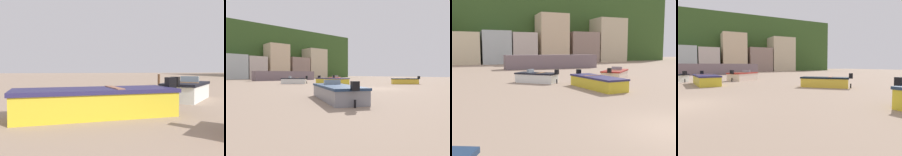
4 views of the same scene
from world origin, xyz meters
TOP-DOWN VIEW (x-y plane):
  - headland_hill at (0.00, 66.00)m, footprint 90.00×32.00m
  - harbor_pier at (5.35, 30.00)m, footprint 14.07×2.40m
  - townhouse_centre_left at (-1.04, 46.85)m, footprint 5.56×5.70m
  - townhouse_centre at (4.51, 47.27)m, footprint 5.03×6.55m
  - townhouse_centre_right at (10.96, 46.73)m, footprint 6.28×5.45m
  - townhouse_right at (18.17, 47.46)m, footprint 6.54×6.92m
  - townhouse_far_right at (25.26, 46.99)m, footprint 7.06×5.98m
  - boat_cream_1 at (6.11, 13.69)m, footprint 4.13×4.10m
  - boat_yellow_4 at (1.88, 9.43)m, footprint 2.19×5.35m
  - boat_yellow_5 at (10.12, 3.11)m, footprint 3.48×3.41m

SIDE VIEW (x-z plane):
  - boat_yellow_5 at x=10.12m, z-range -0.15..0.98m
  - boat_yellow_4 at x=1.88m, z-range -0.15..1.04m
  - boat_cream_1 at x=6.11m, z-range -0.15..1.07m
  - harbor_pier at x=5.35m, z-range 0.00..2.05m
  - townhouse_centre at x=4.51m, z-range 0.00..6.37m
  - townhouse_centre_left at x=-1.04m, z-range 0.00..6.61m
  - townhouse_right at x=18.17m, z-range 0.00..6.80m
  - townhouse_far_right at x=25.26m, z-range 0.00..10.20m
  - townhouse_centre_right at x=10.96m, z-range 0.00..10.55m
  - headland_hill at x=0.00m, z-range 0.00..17.05m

